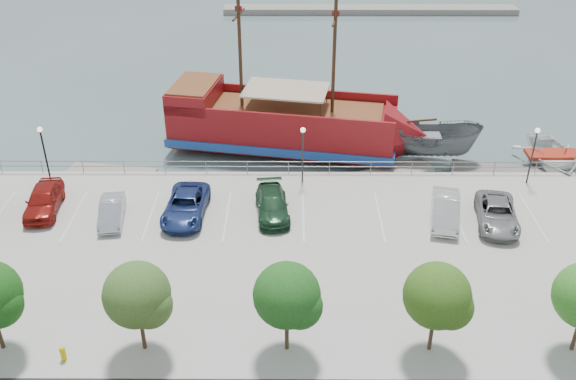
{
  "coord_description": "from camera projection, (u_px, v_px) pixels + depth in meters",
  "views": [
    {
      "loc": [
        -0.83,
        -33.2,
        22.81
      ],
      "look_at": [
        -1.0,
        2.0,
        2.0
      ],
      "focal_mm": 40.0,
      "sensor_mm": 36.0,
      "label": 1
    }
  ],
  "objects": [
    {
      "name": "tree_c",
      "position": [
        140.0,
        297.0,
        29.87
      ],
      "size": [
        3.3,
        3.2,
        5.0
      ],
      "color": "#473321",
      "rests_on": "sidewalk"
    },
    {
      "name": "parked_car_c",
      "position": [
        186.0,
        206.0,
        41.59
      ],
      "size": [
        2.82,
        5.64,
        1.53
      ],
      "primitive_type": "imported",
      "rotation": [
        0.0,
        0.0,
        -0.05
      ],
      "color": "navy",
      "rests_on": "land_slab"
    },
    {
      "name": "pirate_ship",
      "position": [
        302.0,
        126.0,
        51.03
      ],
      "size": [
        21.25,
        9.19,
        13.2
      ],
      "rotation": [
        0.0,
        0.0,
        -0.18
      ],
      "color": "maroon",
      "rests_on": "ground"
    },
    {
      "name": "lamp_post_left",
      "position": [
        43.0,
        145.0,
        44.36
      ],
      "size": [
        0.36,
        0.36,
        4.28
      ],
      "color": "black",
      "rests_on": "land_slab"
    },
    {
      "name": "ground",
      "position": [
        304.0,
        247.0,
        40.69
      ],
      "size": [
        160.0,
        160.0,
        0.0
      ],
      "primitive_type": "plane",
      "color": "#465656"
    },
    {
      "name": "tree_e",
      "position": [
        440.0,
        298.0,
        29.81
      ],
      "size": [
        3.3,
        3.2,
        5.0
      ],
      "color": "#473321",
      "rests_on": "sidewalk"
    },
    {
      "name": "sidewalk",
      "position": [
        307.0,
        349.0,
        31.57
      ],
      "size": [
        100.0,
        4.0,
        0.05
      ],
      "primitive_type": "cube",
      "color": "#A6A5A1",
      "rests_on": "land_slab"
    },
    {
      "name": "dock_mid",
      "position": [
        390.0,
        174.0,
        48.48
      ],
      "size": [
        6.99,
        4.51,
        0.39
      ],
      "primitive_type": "cube",
      "rotation": [
        0.0,
        0.0,
        0.41
      ],
      "color": "gray",
      "rests_on": "ground"
    },
    {
      "name": "parked_car_g",
      "position": [
        497.0,
        214.0,
        40.82
      ],
      "size": [
        3.21,
        5.57,
        1.46
      ],
      "primitive_type": "imported",
      "rotation": [
        0.0,
        0.0,
        -0.16
      ],
      "color": "gray",
      "rests_on": "land_slab"
    },
    {
      "name": "dock_west",
      "position": [
        111.0,
        173.0,
        48.57
      ],
      "size": [
        6.9,
        2.92,
        0.38
      ],
      "primitive_type": "cube",
      "rotation": [
        0.0,
        0.0,
        -0.16
      ],
      "color": "gray",
      "rests_on": "ground"
    },
    {
      "name": "seawall_railing",
      "position": [
        302.0,
        167.0,
        46.63
      ],
      "size": [
        50.0,
        0.06,
        1.0
      ],
      "color": "slate",
      "rests_on": "land_slab"
    },
    {
      "name": "dock_east",
      "position": [
        504.0,
        174.0,
        48.43
      ],
      "size": [
        8.12,
        4.0,
        0.45
      ],
      "primitive_type": "cube",
      "rotation": [
        0.0,
        0.0,
        -0.24
      ],
      "color": "slate",
      "rests_on": "ground"
    },
    {
      "name": "parked_car_b",
      "position": [
        112.0,
        211.0,
        41.17
      ],
      "size": [
        1.98,
        4.25,
        1.35
      ],
      "primitive_type": "imported",
      "rotation": [
        0.0,
        0.0,
        0.14
      ],
      "color": "#A0A5B2",
      "rests_on": "land_slab"
    },
    {
      "name": "parked_car_a",
      "position": [
        44.0,
        200.0,
        42.1
      ],
      "size": [
        2.47,
        5.1,
        1.68
      ],
      "primitive_type": "imported",
      "rotation": [
        0.0,
        0.0,
        0.1
      ],
      "color": "maroon",
      "rests_on": "land_slab"
    },
    {
      "name": "speedboat",
      "position": [
        551.0,
        159.0,
        49.49
      ],
      "size": [
        4.88,
        6.78,
        1.39
      ],
      "primitive_type": "imported",
      "rotation": [
        0.0,
        0.0,
        0.01
      ],
      "color": "silver",
      "rests_on": "ground"
    },
    {
      "name": "parked_car_d",
      "position": [
        272.0,
        205.0,
        41.78
      ],
      "size": [
        2.59,
        5.19,
        1.45
      ],
      "primitive_type": "imported",
      "rotation": [
        0.0,
        0.0,
        0.11
      ],
      "color": "#193B23",
      "rests_on": "land_slab"
    },
    {
      "name": "lamp_post_mid",
      "position": [
        303.0,
        145.0,
        44.28
      ],
      "size": [
        0.36,
        0.36,
        4.28
      ],
      "color": "black",
      "rests_on": "land_slab"
    },
    {
      "name": "far_shore",
      "position": [
        370.0,
        10.0,
        87.79
      ],
      "size": [
        40.0,
        3.0,
        0.8
      ],
      "primitive_type": "cube",
      "color": "gray",
      "rests_on": "ground"
    },
    {
      "name": "patrol_boat",
      "position": [
        428.0,
        144.0,
        49.87
      ],
      "size": [
        8.27,
        4.0,
        3.07
      ],
      "primitive_type": "imported",
      "rotation": [
        0.0,
        0.0,
        1.44
      ],
      "color": "#5A5F62",
      "rests_on": "ground"
    },
    {
      "name": "parked_car_f",
      "position": [
        445.0,
        210.0,
        41.09
      ],
      "size": [
        2.6,
        5.09,
        1.6
      ],
      "primitive_type": "imported",
      "rotation": [
        0.0,
        0.0,
        -0.2
      ],
      "color": "silver",
      "rests_on": "land_slab"
    },
    {
      "name": "lamp_post_right",
      "position": [
        534.0,
        146.0,
        44.22
      ],
      "size": [
        0.36,
        0.36,
        4.28
      ],
      "color": "black",
      "rests_on": "land_slab"
    },
    {
      "name": "tree_d",
      "position": [
        290.0,
        298.0,
        29.84
      ],
      "size": [
        3.3,
        3.2,
        5.0
      ],
      "color": "#473321",
      "rests_on": "sidewalk"
    },
    {
      "name": "fire_hydrant",
      "position": [
        63.0,
        353.0,
        30.7
      ],
      "size": [
        0.29,
        0.29,
        0.83
      ],
      "rotation": [
        0.0,
        0.0,
        -0.0
      ],
      "color": "#D8C100",
      "rests_on": "sidewalk"
    }
  ]
}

